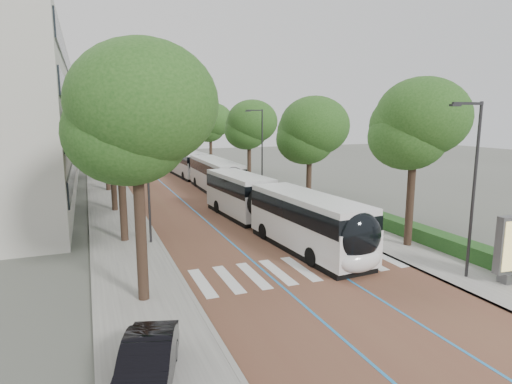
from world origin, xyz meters
The scene contains 22 objects.
ground centered at (0.00, 0.00, 0.00)m, with size 160.00×160.00×0.00m, color #51544C.
road centered at (0.00, 40.00, 0.01)m, with size 11.00×140.00×0.02m, color brown.
sidewalk_left centered at (-7.50, 40.00, 0.06)m, with size 4.00×140.00×0.12m, color gray.
sidewalk_right centered at (7.50, 40.00, 0.06)m, with size 4.00×140.00×0.12m, color gray.
kerb_left centered at (-5.60, 40.00, 0.06)m, with size 0.20×140.00×0.14m, color gray.
kerb_right centered at (5.60, 40.00, 0.06)m, with size 0.20×140.00×0.14m, color gray.
zebra_crossing centered at (0.20, 1.00, 0.03)m, with size 10.55×3.60×0.01m.
lane_line_left centered at (-1.60, 40.00, 0.02)m, with size 0.12×126.00×0.01m, color #2478B8.
lane_line_right centered at (1.60, 40.00, 0.02)m, with size 0.12×126.00×0.01m, color #2478B8.
hedge centered at (9.10, 0.00, 0.52)m, with size 1.20×14.00×0.80m, color #153E17.
streetlight_near centered at (6.62, -3.00, 4.82)m, with size 1.82×0.20×8.00m.
streetlight_far centered at (6.62, 22.00, 4.82)m, with size 1.82×0.20×8.00m.
lamp_post_left centered at (-6.10, 8.00, 4.12)m, with size 0.14×0.14×8.00m, color #2A292C.
trees_left centered at (-7.50, 25.57, 7.24)m, with size 6.28×60.92×9.96m.
trees_right centered at (7.70, 23.84, 6.32)m, with size 5.84×47.49×9.03m.
lead_bus centered at (1.61, 7.29, 1.63)m, with size 3.82×18.53×3.20m.
bus_queued_0 centered at (2.46, 23.23, 1.62)m, with size 2.71×12.43×3.20m.
bus_queued_1 centered at (2.23, 36.05, 1.62)m, with size 3.00×12.49×3.20m.
bus_queued_2 centered at (2.35, 48.99, 1.62)m, with size 2.96×12.48×3.20m.
bus_queued_3 centered at (2.20, 61.87, 1.62)m, with size 2.85×12.46×3.20m.
ad_panel centered at (7.92, -4.24, 1.72)m, with size 1.51×0.63×3.06m.
parked_car centered at (-8.13, -5.91, 0.78)m, with size 1.40×4.01×1.32m, color black.
Camera 1 is at (-9.29, -16.99, 7.50)m, focal length 30.00 mm.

